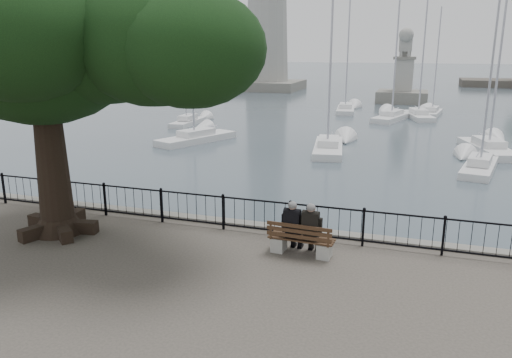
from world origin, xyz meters
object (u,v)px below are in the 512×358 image
at_px(bench, 301,243).
at_px(person_right, 312,231).
at_px(lion_monument, 403,84).
at_px(person_left, 294,228).
at_px(tree, 66,33).

distance_m(bench, person_right, 0.43).
distance_m(bench, lion_monument, 48.54).
height_order(person_right, lion_monument, lion_monument).
height_order(person_left, person_right, same).
xyz_separation_m(bench, tree, (-6.21, -0.46, 5.18)).
bearing_deg(tree, bench, 4.21).
bearing_deg(person_left, tree, -174.59).
height_order(bench, person_left, person_left).
distance_m(person_left, lion_monument, 48.42).
height_order(bench, tree, tree).
relative_size(person_left, lion_monument, 0.17).
relative_size(bench, person_right, 1.21).
bearing_deg(person_left, bench, -25.91).
bearing_deg(lion_monument, person_right, -90.21).
relative_size(person_left, tree, 0.14).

